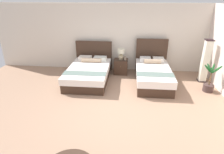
{
  "coord_description": "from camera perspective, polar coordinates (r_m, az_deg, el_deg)",
  "views": [
    {
      "loc": [
        0.3,
        -4.12,
        2.81
      ],
      "look_at": [
        -0.16,
        0.57,
        0.75
      ],
      "focal_mm": 30.82,
      "sensor_mm": 36.0,
      "label": 1
    }
  ],
  "objects": [
    {
      "name": "ground_plane",
      "position": [
        5.0,
        1.17,
        -10.75
      ],
      "size": [
        9.94,
        9.96,
        0.02
      ],
      "primitive_type": "cube",
      "color": "#9C785F"
    },
    {
      "name": "table_lamp",
      "position": [
        7.12,
        2.7,
        7.0
      ],
      "size": [
        0.27,
        0.27,
        0.4
      ],
      "color": "tan",
      "rests_on": "nightstand"
    },
    {
      "name": "bed_near_window",
      "position": [
        6.76,
        -6.79,
        1.45
      ],
      "size": [
        1.39,
        2.18,
        1.15
      ],
      "color": "#3B281C",
      "rests_on": "ground"
    },
    {
      "name": "nightstand",
      "position": [
        7.26,
        2.62,
        3.11
      ],
      "size": [
        0.51,
        0.47,
        0.55
      ],
      "color": "#3B281C",
      "rests_on": "ground"
    },
    {
      "name": "floor_lamp_corner",
      "position": [
        7.16,
        25.95,
        4.23
      ],
      "size": [
        0.26,
        0.26,
        1.45
      ],
      "color": "black",
      "rests_on": "ground"
    },
    {
      "name": "bed_near_corner",
      "position": [
        6.65,
        12.01,
        0.93
      ],
      "size": [
        1.15,
        2.14,
        1.29
      ],
      "color": "#3B281C",
      "rests_on": "ground"
    },
    {
      "name": "vase",
      "position": [
        7.1,
        3.89,
        5.57
      ],
      "size": [
        0.08,
        0.08,
        0.14
      ],
      "color": "gray",
      "rests_on": "nightstand"
    },
    {
      "name": "potted_palm",
      "position": [
        6.63,
        26.87,
        -1.68
      ],
      "size": [
        0.53,
        0.42,
        0.89
      ],
      "color": "#43302D",
      "rests_on": "ground"
    },
    {
      "name": "wall_back",
      "position": [
        7.47,
        3.19,
        11.53
      ],
      "size": [
        9.94,
        0.12,
        2.51
      ],
      "primitive_type": "cube",
      "color": "beige",
      "rests_on": "ground"
    }
  ]
}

